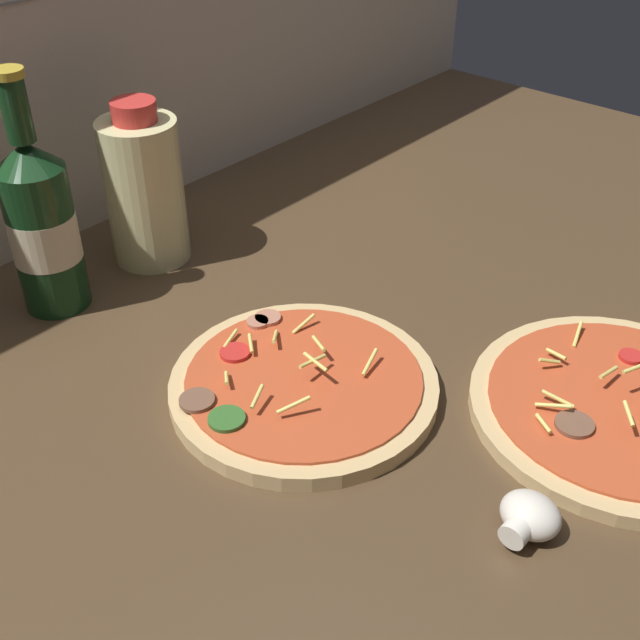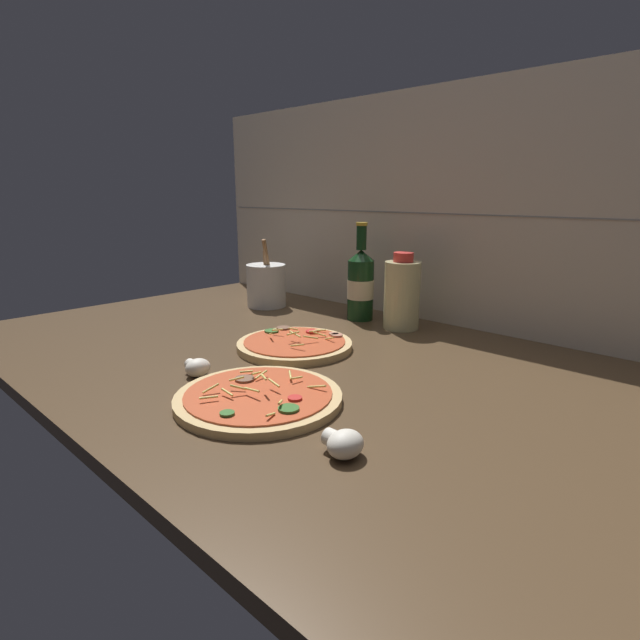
{
  "view_description": "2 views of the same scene",
  "coord_description": "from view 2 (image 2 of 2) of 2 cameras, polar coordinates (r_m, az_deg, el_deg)",
  "views": [
    {
      "loc": [
        -48.22,
        -34.38,
        50.85
      ],
      "look_at": [
        -6.47,
        2.05,
        11.41
      ],
      "focal_mm": 45.0,
      "sensor_mm": 36.0,
      "label": 1
    },
    {
      "loc": [
        67.9,
        -66.27,
        35.1
      ],
      "look_at": [
        -0.13,
        4.84,
        9.84
      ],
      "focal_mm": 28.0,
      "sensor_mm": 36.0,
      "label": 2
    }
  ],
  "objects": [
    {
      "name": "counter_slab",
      "position": [
        1.01,
        -1.86,
        -5.25
      ],
      "size": [
        160.0,
        90.0,
        2.5
      ],
      "color": "#4C3823",
      "rests_on": "ground"
    },
    {
      "name": "tile_backsplash",
      "position": [
        1.31,
        12.72,
        11.82
      ],
      "size": [
        160.0,
        1.13,
        60.0
      ],
      "color": "beige",
      "rests_on": "ground"
    },
    {
      "name": "pizza_near",
      "position": [
        0.81,
        -7.02,
        -8.75
      ],
      "size": [
        26.82,
        26.82,
        4.66
      ],
      "color": "tan",
      "rests_on": "counter_slab"
    },
    {
      "name": "pizza_far",
      "position": [
        1.07,
        -2.91,
        -2.81
      ],
      "size": [
        24.67,
        24.67,
        3.98
      ],
      "color": "tan",
      "rests_on": "counter_slab"
    },
    {
      "name": "beer_bottle",
      "position": [
        1.31,
        4.66,
        4.14
      ],
      "size": [
        6.91,
        6.91,
        25.23
      ],
      "color": "#143819",
      "rests_on": "counter_slab"
    },
    {
      "name": "oil_bottle",
      "position": [
        1.23,
        9.4,
        2.95
      ],
      "size": [
        8.75,
        8.75,
        18.69
      ],
      "color": "beige",
      "rests_on": "counter_slab"
    },
    {
      "name": "mushroom_left",
      "position": [
        0.65,
        2.73,
        -13.91
      ],
      "size": [
        5.37,
        5.12,
        3.58
      ],
      "color": "white",
      "rests_on": "counter_slab"
    },
    {
      "name": "mushroom_right",
      "position": [
        0.94,
        -13.86,
        -5.27
      ],
      "size": [
        4.96,
        4.72,
        3.3
      ],
      "color": "white",
      "rests_on": "counter_slab"
    },
    {
      "name": "utensil_crock",
      "position": [
        1.47,
        -6.16,
        3.98
      ],
      "size": [
        11.34,
        11.34,
        19.76
      ],
      "color": "silver",
      "rests_on": "counter_slab"
    }
  ]
}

